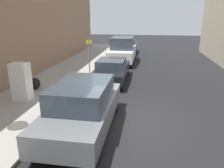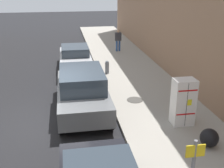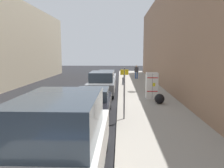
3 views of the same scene
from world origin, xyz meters
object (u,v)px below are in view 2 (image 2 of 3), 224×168
at_px(pedestrian_walking_far, 118,39).
at_px(discarded_refrigerator, 183,102).
at_px(parked_suv_gray, 82,90).
at_px(trash_bag, 209,138).
at_px(fire_hydrant, 107,67).
at_px(parked_sedan_silver, 75,58).

bearing_deg(pedestrian_walking_far, discarded_refrigerator, 102.44).
relative_size(discarded_refrigerator, parked_suv_gray, 0.36).
bearing_deg(trash_bag, fire_hydrant, -75.47).
distance_m(discarded_refrigerator, pedestrian_walking_far, 11.45).
bearing_deg(fire_hydrant, parked_sedan_silver, -41.17).
distance_m(discarded_refrigerator, fire_hydrant, 6.57).
distance_m(parked_sedan_silver, parked_suv_gray, 5.76).
relative_size(discarded_refrigerator, pedestrian_walking_far, 1.09).
relative_size(trash_bag, parked_suv_gray, 0.13).
bearing_deg(parked_suv_gray, trash_bag, 136.01).
bearing_deg(parked_sedan_silver, trash_bag, 111.76).
bearing_deg(trash_bag, discarded_refrigerator, -81.10).
distance_m(discarded_refrigerator, trash_bag, 1.70).
distance_m(trash_bag, parked_sedan_silver, 10.09).
bearing_deg(discarded_refrigerator, parked_sedan_silver, -65.85).
distance_m(pedestrian_walking_far, parked_sedan_silver, 4.95).
bearing_deg(pedestrian_walking_far, trash_bag, 103.42).
height_order(fire_hydrant, trash_bag, fire_hydrant).
xyz_separation_m(fire_hydrant, parked_suv_gray, (1.70, 4.28, 0.38)).
xyz_separation_m(discarded_refrigerator, fire_hydrant, (1.80, -6.31, -0.48)).
xyz_separation_m(discarded_refrigerator, trash_bag, (-0.25, 1.58, -0.56)).
bearing_deg(parked_suv_gray, fire_hydrant, -111.63).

